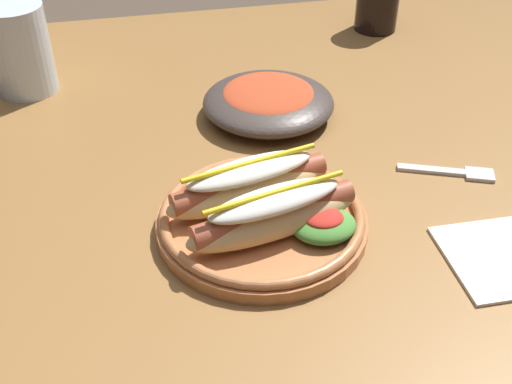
{
  "coord_description": "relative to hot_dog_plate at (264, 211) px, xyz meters",
  "views": [
    {
      "loc": [
        -0.16,
        -0.69,
        1.2
      ],
      "look_at": [
        -0.03,
        -0.12,
        0.77
      ],
      "focal_mm": 44.38,
      "sensor_mm": 36.0,
      "label": 1
    }
  ],
  "objects": [
    {
      "name": "water_cup",
      "position": [
        -0.28,
        0.41,
        0.04
      ],
      "size": [
        0.09,
        0.09,
        0.13
      ],
      "primitive_type": "cylinder",
      "color": "silver",
      "rests_on": "dining_table"
    },
    {
      "name": "napkin",
      "position": [
        0.24,
        -0.1,
        -0.02
      ],
      "size": [
        0.13,
        0.12,
        0.0
      ],
      "primitive_type": "cube",
      "rotation": [
        0.0,
        0.0,
        -0.02
      ],
      "color": "white",
      "rests_on": "dining_table"
    },
    {
      "name": "fork",
      "position": [
        0.26,
        0.05,
        -0.02
      ],
      "size": [
        0.12,
        0.06,
        0.0
      ],
      "rotation": [
        0.0,
        0.0,
        -0.39
      ],
      "color": "silver",
      "rests_on": "dining_table"
    },
    {
      "name": "hot_dog_plate",
      "position": [
        0.0,
        0.0,
        0.0
      ],
      "size": [
        0.24,
        0.24,
        0.08
      ],
      "color": "#B77042",
      "rests_on": "dining_table"
    },
    {
      "name": "side_bowl",
      "position": [
        0.06,
        0.25,
        -0.0
      ],
      "size": [
        0.19,
        0.19,
        0.05
      ],
      "color": "#423833",
      "rests_on": "dining_table"
    },
    {
      "name": "dining_table",
      "position": [
        0.03,
        0.15,
        -0.11
      ],
      "size": [
        1.43,
        1.04,
        0.74
      ],
      "color": "olive",
      "rests_on": "ground_plane"
    }
  ]
}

